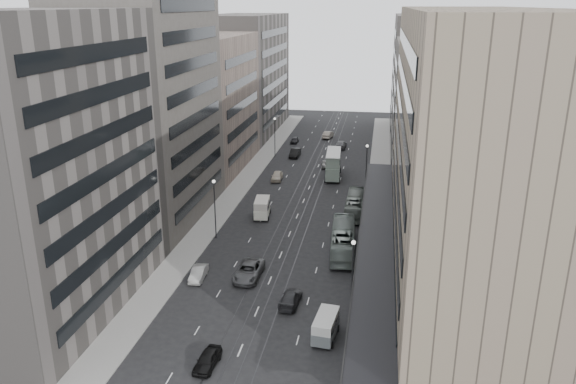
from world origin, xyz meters
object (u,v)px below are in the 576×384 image
Objects in this scene: vw_microbus at (326,326)px; sedan_1 at (198,273)px; bus_near at (343,240)px; sedan_0 at (207,360)px; pedestrian at (349,376)px; panel_van at (262,207)px; sedan_2 at (249,271)px; bus_far at (355,205)px; double_decker at (333,164)px.

vw_microbus reaches higher than sedan_1.
sedan_0 is at bearing 66.04° from bus_near.
sedan_1 is 2.13× the size of pedestrian.
panel_van reaches higher than sedan_0.
panel_van reaches higher than pedestrian.
sedan_2 is (2.52, -19.29, -0.73)m from panel_van.
pedestrian reaches higher than sedan_2.
sedan_0 is (-9.98, -26.12, -1.02)m from bus_near.
sedan_1 is at bearing -47.64° from pedestrian.
sedan_1 is 0.69× the size of sedan_2.
vw_microbus is 1.11× the size of sedan_1.
panel_van is (-13.60, -3.67, 0.07)m from bus_far.
panel_van is at bearing 98.84° from sedan_0.
bus_near is 2.59× the size of panel_van.
bus_near reaches higher than sedan_1.
sedan_0 is 12.48m from pedestrian.
panel_van is (-8.64, -22.06, -1.05)m from double_decker.
bus_near reaches higher than vw_microbus.
sedan_1 is (-11.80, -42.65, -1.94)m from double_decker.
sedan_1 is (-15.85, 9.70, -0.65)m from vw_microbus.
double_decker reaches higher than bus_far.
double_decker is 4.59× the size of pedestrian.
bus_near is 14.04m from bus_far.
pedestrian is at bearing 0.62° from sedan_0.
sedan_2 is at bearing -60.14° from pedestrian.
double_decker is 1.91× the size of panel_van.
sedan_1 is 24.90m from pedestrian.
pedestrian is (2.47, -26.93, -0.58)m from bus_near.
double_decker reaches higher than panel_van.
bus_near reaches higher than pedestrian.
vw_microbus is at bearing -46.24° from sedan_2.
double_decker is at bearing 88.72° from sedan_0.
vw_microbus is at bearing -34.80° from sedan_1.
bus_far is 33.98m from vw_microbus.
vw_microbus reaches higher than sedan_0.
bus_near reaches higher than sedan_0.
sedan_2 is (-10.32, -8.95, -0.86)m from bus_near.
bus_far is at bearing 52.02° from sedan_1.
bus_far reaches higher than sedan_1.
pedestrian is (1.70, -40.95, -0.37)m from bus_far.
vw_microbus is (-0.16, -19.95, -0.36)m from bus_near.
bus_near is 1.14× the size of bus_far.
vw_microbus is 14.98m from sedan_2.
bus_near is at bearing 95.84° from vw_microbus.
panel_van is at bearing 77.93° from sedan_1.
sedan_0 is at bearing -98.80° from double_decker.
bus_far reaches higher than vw_microbus.
bus_near is 3.02× the size of sedan_0.
sedan_2 is (-0.34, 17.17, 0.16)m from sedan_0.
bus_far is 2.57× the size of sedan_1.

